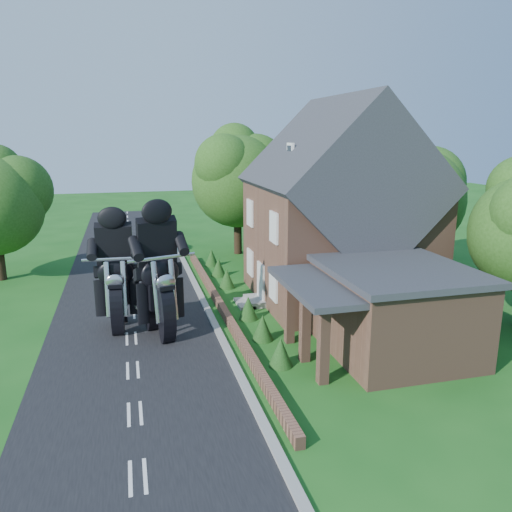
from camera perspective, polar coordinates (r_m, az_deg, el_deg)
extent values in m
plane|color=#164F16|center=(19.08, -13.90, -12.59)|extent=(120.00, 120.00, 0.00)
cube|color=black|center=(19.07, -13.90, -12.57)|extent=(7.00, 80.00, 0.02)
cube|color=gray|center=(19.37, -2.84, -11.56)|extent=(0.30, 80.00, 0.12)
cube|color=brown|center=(23.97, -3.80, -6.14)|extent=(0.30, 22.00, 0.40)
cube|color=brown|center=(25.94, 9.25, 1.67)|extent=(8.00, 8.00, 6.00)
cube|color=#2A2C32|center=(25.49, 9.51, 8.28)|extent=(8.48, 8.64, 8.48)
cube|color=brown|center=(26.28, 13.92, 15.22)|extent=(0.60, 0.90, 1.60)
cube|color=white|center=(24.45, 3.95, 11.73)|extent=(0.12, 0.80, 0.90)
cube|color=black|center=(24.43, 3.82, 11.73)|extent=(0.04, 0.55, 0.65)
cube|color=white|center=(25.09, 0.54, -3.16)|extent=(0.10, 1.10, 2.10)
cube|color=gray|center=(25.28, -0.21, -5.17)|extent=(0.80, 1.60, 0.30)
cube|color=gray|center=(25.19, -1.31, -5.42)|extent=(0.80, 1.60, 0.15)
cube|color=white|center=(22.91, 1.99, -3.38)|extent=(0.10, 1.10, 1.40)
cube|color=black|center=(22.90, 1.94, -3.39)|extent=(0.04, 0.92, 1.22)
cube|color=white|center=(26.99, -0.68, -0.73)|extent=(0.10, 1.10, 1.40)
cube|color=black|center=(26.99, -0.72, -0.74)|extent=(0.04, 0.92, 1.22)
cube|color=white|center=(22.26, 2.05, 3.28)|extent=(0.10, 1.10, 1.40)
cube|color=black|center=(22.26, 2.00, 3.27)|extent=(0.04, 0.92, 1.22)
cube|color=white|center=(26.45, -0.69, 4.94)|extent=(0.10, 1.10, 1.40)
cube|color=black|center=(26.45, -0.74, 4.94)|extent=(0.04, 0.92, 1.22)
cube|color=brown|center=(20.26, 15.56, -6.20)|extent=(5.00, 5.60, 3.20)
cube|color=#2A2C32|center=(19.76, 15.88, -1.50)|extent=(5.30, 5.94, 0.24)
cube|color=#2A2C32|center=(18.51, 7.48, -3.29)|extent=(2.60, 5.32, 0.22)
cube|color=brown|center=(17.27, 7.71, -10.06)|extent=(0.35, 0.35, 2.80)
cube|color=brown|center=(18.81, 5.62, -7.96)|extent=(0.35, 0.35, 2.80)
cube|color=brown|center=(20.40, 3.87, -6.17)|extent=(0.35, 0.35, 2.80)
cylinder|color=black|center=(31.20, 17.41, 0.42)|extent=(0.56, 0.56, 3.00)
sphere|color=#224A15|center=(30.67, 17.83, 6.16)|extent=(6.00, 6.00, 6.00)
sphere|color=#224A15|center=(31.81, 19.45, 7.92)|extent=(4.32, 4.32, 4.32)
sphere|color=#224A15|center=(29.23, 17.19, 8.23)|extent=(3.72, 3.72, 3.72)
sphere|color=#224A15|center=(31.56, 17.10, 10.24)|extent=(3.30, 3.30, 3.30)
cylinder|color=black|center=(36.54, 7.91, 3.27)|extent=(0.56, 0.56, 3.60)
sphere|color=#224A15|center=(36.06, 8.11, 9.19)|extent=(7.20, 7.20, 7.20)
sphere|color=#224A15|center=(37.30, 10.07, 10.92)|extent=(5.18, 5.18, 5.18)
sphere|color=#224A15|center=(34.50, 6.92, 11.42)|extent=(4.46, 4.46, 4.46)
sphere|color=#224A15|center=(37.33, 7.51, 13.23)|extent=(3.96, 3.96, 3.96)
cylinder|color=black|center=(35.68, -1.67, 2.98)|extent=(0.56, 0.56, 3.40)
sphere|color=#224A15|center=(35.21, -1.71, 8.52)|extent=(6.40, 6.40, 6.40)
sphere|color=#224A15|center=(36.10, 0.31, 10.19)|extent=(4.61, 4.61, 4.61)
sphere|color=#224A15|center=(33.94, -3.23, 10.48)|extent=(3.97, 3.97, 3.97)
sphere|color=#224A15|center=(36.35, -2.04, 12.22)|extent=(3.52, 3.52, 3.52)
cylinder|color=black|center=(32.71, -26.88, -0.03)|extent=(0.56, 0.56, 2.80)
sphere|color=#224A15|center=(32.42, -25.21, 6.84)|extent=(4.03, 4.03, 4.03)
sphere|color=#224A15|center=(33.11, -27.23, 8.70)|extent=(3.08, 3.08, 3.08)
cone|color=#173E13|center=(18.67, 2.84, -10.92)|extent=(0.90, 0.90, 1.10)
cone|color=#173E13|center=(20.87, 0.76, -8.17)|extent=(0.90, 0.90, 1.10)
cone|color=#173E13|center=(23.13, -0.89, -5.94)|extent=(0.90, 0.90, 1.10)
cone|color=#173E13|center=(27.78, -3.36, -2.58)|extent=(0.90, 0.90, 1.10)
cone|color=#173E13|center=(30.15, -4.30, -1.29)|extent=(0.90, 0.90, 1.10)
cone|color=#173E13|center=(32.54, -5.10, -0.19)|extent=(0.90, 0.90, 1.10)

